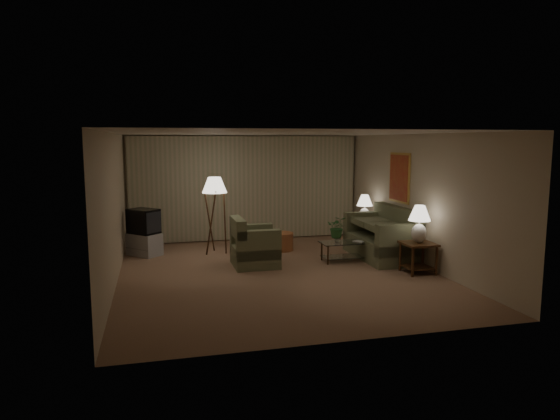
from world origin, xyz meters
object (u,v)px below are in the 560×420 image
object	(u,v)px
coffee_table	(344,249)
vase	(337,239)
sofa	(381,238)
ottoman	(280,241)
tv_cabinet	(144,244)
floor_lamp	(215,214)
armchair	(255,247)
table_lamp_near	(419,221)
table_lamp_far	(365,206)
side_table_far	(364,230)
side_table_near	(418,252)
crt_tv	(143,221)

from	to	relation	value
coffee_table	vase	bearing A→B (deg)	180.00
sofa	ottoman	size ratio (longest dim) A/B	3.25
tv_cabinet	ottoman	bearing A→B (deg)	42.33
floor_lamp	sofa	bearing A→B (deg)	-21.26
armchair	tv_cabinet	bearing A→B (deg)	55.06
sofa	table_lamp_near	distance (m)	1.48
armchair	ottoman	world-z (taller)	armchair
coffee_table	vase	xyz separation A→B (m)	(-0.15, 0.00, 0.21)
table_lamp_near	table_lamp_far	bearing A→B (deg)	90.00
side_table_far	ottoman	size ratio (longest dim) A/B	0.97
coffee_table	tv_cabinet	world-z (taller)	tv_cabinet
tv_cabinet	sofa	bearing A→B (deg)	29.73
sofa	table_lamp_near	bearing A→B (deg)	6.93
side_table_far	table_lamp_near	distance (m)	2.67
coffee_table	vase	world-z (taller)	vase
sofa	side_table_far	world-z (taller)	sofa
table_lamp_far	floor_lamp	bearing A→B (deg)	178.42
ottoman	table_lamp_far	bearing A→B (deg)	-1.32
sofa	floor_lamp	world-z (taller)	floor_lamp
side_table_far	ottoman	world-z (taller)	side_table_far
table_lamp_far	vase	size ratio (longest dim) A/B	4.67
table_lamp_far	vase	world-z (taller)	table_lamp_far
ottoman	vase	size ratio (longest dim) A/B	4.36
side_table_near	coffee_table	distance (m)	1.64
crt_tv	vase	xyz separation A→B (m)	(4.00, -1.63, -0.29)
sofa	armchair	size ratio (longest dim) A/B	2.12
side_table_near	coffee_table	bearing A→B (deg)	130.14
side_table_far	table_lamp_far	size ratio (longest dim) A/B	0.90
sofa	table_lamp_near	xyz separation A→B (m)	(0.15, -1.35, 0.59)
vase	armchair	bearing A→B (deg)	177.24
crt_tv	floor_lamp	world-z (taller)	floor_lamp
vase	table_lamp_near	bearing A→B (deg)	-46.07
vase	ottoman	bearing A→B (deg)	122.85
armchair	coffee_table	world-z (taller)	armchair
coffee_table	ottoman	size ratio (longest dim) A/B	1.59
tv_cabinet	floor_lamp	world-z (taller)	floor_lamp
floor_lamp	vase	xyz separation A→B (m)	(2.42, -1.45, -0.43)
side_table_far	table_lamp_near	size ratio (longest dim) A/B	0.82
table_lamp_near	crt_tv	distance (m)	5.95
sofa	table_lamp_far	size ratio (longest dim) A/B	3.04
crt_tv	ottoman	distance (m)	3.15
side_table_far	crt_tv	xyz separation A→B (m)	(-5.20, 0.28, 0.37)
table_lamp_near	tv_cabinet	distance (m)	5.99
armchair	table_lamp_far	distance (m)	3.28
sofa	table_lamp_far	bearing A→B (deg)	173.74
side_table_near	coffee_table	size ratio (longest dim) A/B	0.61
side_table_far	coffee_table	bearing A→B (deg)	-127.98
table_lamp_far	vase	bearing A→B (deg)	-131.73
ottoman	side_table_far	bearing A→B (deg)	-1.32
ottoman	coffee_table	bearing A→B (deg)	-53.02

